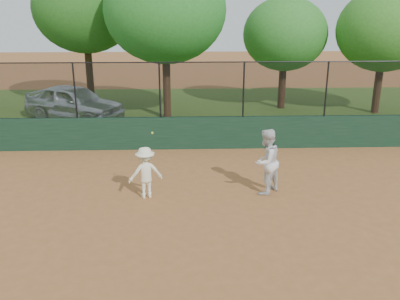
{
  "coord_description": "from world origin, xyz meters",
  "views": [
    {
      "loc": [
        0.38,
        -9.74,
        5.18
      ],
      "look_at": [
        0.8,
        2.2,
        1.2
      ],
      "focal_mm": 40.0,
      "sensor_mm": 36.0,
      "label": 1
    }
  ],
  "objects_px": {
    "player_second": "(266,162)",
    "tree_1": "(85,8)",
    "parked_car": "(74,102)",
    "tree_2": "(165,10)",
    "tree_4": "(385,30)",
    "player_main": "(145,173)",
    "tree_3": "(285,34)"
  },
  "relations": [
    {
      "from": "parked_car",
      "to": "tree_4",
      "type": "bearing_deg",
      "value": -59.61
    },
    {
      "from": "parked_car",
      "to": "tree_4",
      "type": "distance_m",
      "value": 14.78
    },
    {
      "from": "parked_car",
      "to": "tree_2",
      "type": "xyz_separation_m",
      "value": [
        4.26,
        0.1,
        4.03
      ]
    },
    {
      "from": "parked_car",
      "to": "player_second",
      "type": "height_order",
      "value": "player_second"
    },
    {
      "from": "player_main",
      "to": "tree_1",
      "type": "bearing_deg",
      "value": 107.94
    },
    {
      "from": "parked_car",
      "to": "tree_4",
      "type": "xyz_separation_m",
      "value": [
        14.42,
        0.84,
        3.13
      ]
    },
    {
      "from": "player_second",
      "to": "tree_4",
      "type": "relative_size",
      "value": 0.32
    },
    {
      "from": "tree_1",
      "to": "tree_2",
      "type": "relative_size",
      "value": 0.99
    },
    {
      "from": "tree_1",
      "to": "tree_4",
      "type": "xyz_separation_m",
      "value": [
        14.18,
        -1.93,
        -0.94
      ]
    },
    {
      "from": "tree_2",
      "to": "tree_4",
      "type": "distance_m",
      "value": 10.22
    },
    {
      "from": "player_second",
      "to": "tree_1",
      "type": "xyz_separation_m",
      "value": [
        -7.1,
        11.36,
        3.94
      ]
    },
    {
      "from": "player_main",
      "to": "tree_1",
      "type": "xyz_separation_m",
      "value": [
        -3.74,
        11.55,
        4.15
      ]
    },
    {
      "from": "player_second",
      "to": "tree_1",
      "type": "distance_m",
      "value": 13.96
    },
    {
      "from": "parked_car",
      "to": "tree_4",
      "type": "height_order",
      "value": "tree_4"
    },
    {
      "from": "tree_1",
      "to": "tree_4",
      "type": "height_order",
      "value": "tree_1"
    },
    {
      "from": "player_second",
      "to": "player_main",
      "type": "bearing_deg",
      "value": -41.01
    },
    {
      "from": "parked_car",
      "to": "tree_2",
      "type": "distance_m",
      "value": 5.86
    },
    {
      "from": "parked_car",
      "to": "tree_1",
      "type": "relative_size",
      "value": 0.67
    },
    {
      "from": "parked_car",
      "to": "tree_3",
      "type": "relative_size",
      "value": 0.87
    },
    {
      "from": "player_second",
      "to": "tree_3",
      "type": "distance_m",
      "value": 11.31
    },
    {
      "from": "parked_car",
      "to": "tree_1",
      "type": "xyz_separation_m",
      "value": [
        0.23,
        2.77,
        4.07
      ]
    },
    {
      "from": "player_second",
      "to": "tree_2",
      "type": "height_order",
      "value": "tree_2"
    },
    {
      "from": "player_second",
      "to": "tree_2",
      "type": "xyz_separation_m",
      "value": [
        -3.07,
        8.68,
        3.9
      ]
    },
    {
      "from": "tree_2",
      "to": "tree_3",
      "type": "relative_size",
      "value": 1.31
    },
    {
      "from": "player_main",
      "to": "tree_2",
      "type": "relative_size",
      "value": 0.28
    },
    {
      "from": "tree_4",
      "to": "tree_1",
      "type": "bearing_deg",
      "value": 172.23
    },
    {
      "from": "tree_1",
      "to": "tree_4",
      "type": "relative_size",
      "value": 1.2
    },
    {
      "from": "tree_3",
      "to": "tree_1",
      "type": "bearing_deg",
      "value": 175.81
    },
    {
      "from": "tree_3",
      "to": "tree_2",
      "type": "bearing_deg",
      "value": -161.25
    },
    {
      "from": "tree_3",
      "to": "tree_4",
      "type": "bearing_deg",
      "value": -15.48
    },
    {
      "from": "parked_car",
      "to": "player_main",
      "type": "relative_size",
      "value": 2.38
    },
    {
      "from": "tree_2",
      "to": "tree_3",
      "type": "xyz_separation_m",
      "value": [
        5.76,
        1.95,
        -1.16
      ]
    }
  ]
}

